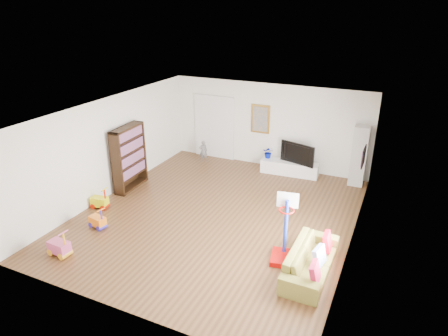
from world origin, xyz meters
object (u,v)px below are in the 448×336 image
at_px(media_console, 289,168).
at_px(sofa, 311,260).
at_px(basketball_hoop, 285,230).
at_px(bookshelf, 129,158).

distance_m(media_console, sofa, 4.94).
distance_m(sofa, basketball_hoop, 0.77).
xyz_separation_m(media_console, basketball_hoop, (1.17, -4.45, 0.53)).
height_order(media_console, sofa, sofa).
distance_m(bookshelf, sofa, 5.98).
bearing_deg(basketball_hoop, sofa, -25.61).
bearing_deg(media_console, basketball_hoop, -78.89).
distance_m(media_console, basketball_hoop, 4.63).
height_order(media_console, basketball_hoop, basketball_hoop).
height_order(bookshelf, basketball_hoop, bookshelf).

